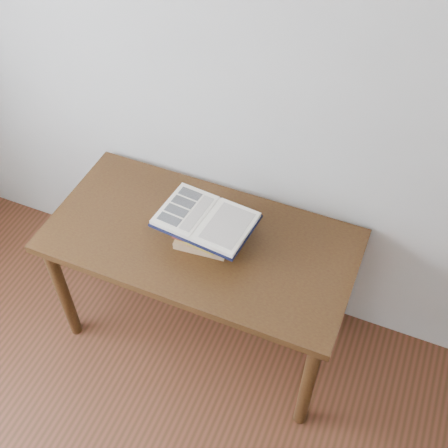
% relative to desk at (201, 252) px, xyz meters
% --- Properties ---
extents(desk, '(1.35, 0.68, 0.72)m').
position_rel_desk_xyz_m(desk, '(0.00, 0.00, 0.00)').
color(desk, '#402A10').
rests_on(desk, ground).
extents(book_stack, '(0.26, 0.20, 0.12)m').
position_rel_desk_xyz_m(book_stack, '(0.02, -0.01, 0.16)').
color(book_stack, '#A17753').
rests_on(book_stack, desk).
extents(open_book, '(0.42, 0.31, 0.03)m').
position_rel_desk_xyz_m(open_book, '(0.03, -0.00, 0.23)').
color(open_book, black).
rests_on(open_book, book_stack).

